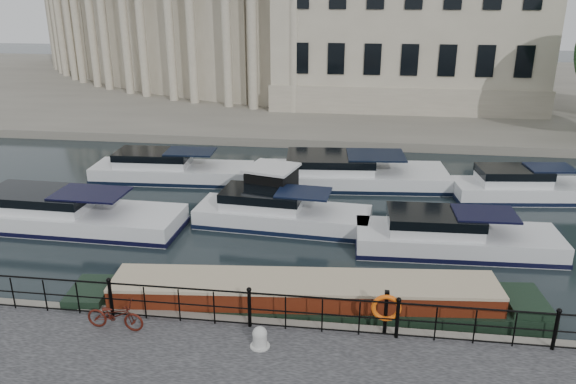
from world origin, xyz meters
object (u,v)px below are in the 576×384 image
object	(u,v)px
mooring_bollard	(260,338)
narrowboat	(304,304)
harbour_hut	(272,192)
life_ring_post	(386,308)
bicycle	(115,315)

from	to	relation	value
mooring_bollard	narrowboat	xyz separation A→B (m)	(0.89, 2.51, -0.46)
harbour_hut	narrowboat	bearing A→B (deg)	-59.69
mooring_bollard	life_ring_post	world-z (taller)	life_ring_post
life_ring_post	narrowboat	distance (m)	2.98
mooring_bollard	narrowboat	size ratio (longest dim) A/B	0.04
life_ring_post	harbour_hut	xyz separation A→B (m)	(-4.64, 9.67, -0.41)
bicycle	harbour_hut	world-z (taller)	harbour_hut
mooring_bollard	narrowboat	bearing A→B (deg)	70.41
mooring_bollard	harbour_hut	distance (m)	10.73
life_ring_post	narrowboat	world-z (taller)	life_ring_post
narrowboat	harbour_hut	world-z (taller)	harbour_hut
mooring_bollard	life_ring_post	size ratio (longest dim) A/B	0.45
harbour_hut	mooring_bollard	bearing A→B (deg)	-67.96
bicycle	life_ring_post	world-z (taller)	life_ring_post
mooring_bollard	life_ring_post	xyz separation A→B (m)	(3.25, 0.98, 0.54)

